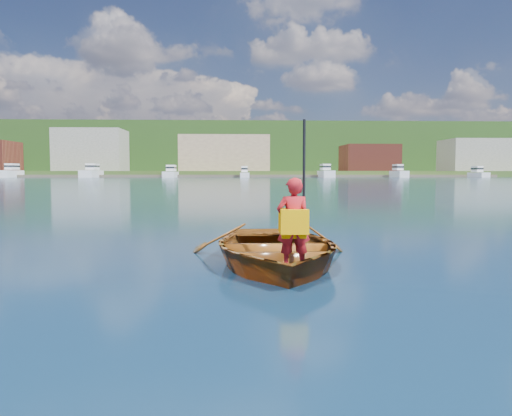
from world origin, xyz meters
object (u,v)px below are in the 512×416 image
(child_paddler, at_px, (294,223))
(dock, at_px, (247,176))
(marina_yachts, at_px, (218,173))
(rowboat, at_px, (275,249))

(child_paddler, distance_m, dock, 148.75)
(child_paddler, bearing_deg, marina_yachts, 92.36)
(dock, bearing_deg, child_paddler, -91.09)
(rowboat, bearing_deg, marina_yachts, 92.31)
(child_paddler, relative_size, marina_yachts, 0.01)
(child_paddler, relative_size, dock, 0.01)
(rowboat, bearing_deg, child_paddler, -79.78)
(rowboat, relative_size, child_paddler, 1.95)
(dock, relative_size, marina_yachts, 1.12)
(rowboat, height_order, dock, dock)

